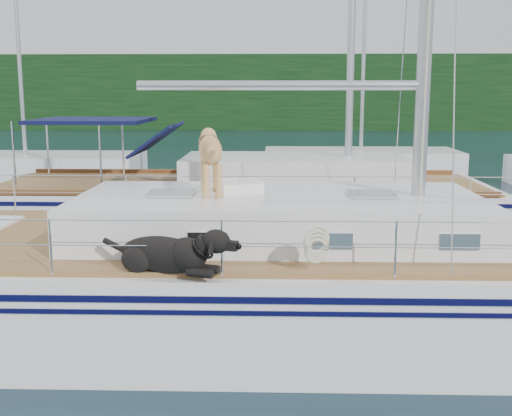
{
  "coord_description": "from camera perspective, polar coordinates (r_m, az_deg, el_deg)",
  "views": [
    {
      "loc": [
        0.74,
        -8.22,
        3.15
      ],
      "look_at": [
        0.5,
        0.2,
        1.6
      ],
      "focal_mm": 45.0,
      "sensor_mm": 36.0,
      "label": 1
    }
  ],
  "objects": [
    {
      "name": "neighbor_sailboat",
      "position": [
        14.3,
        -1.07,
        0.24
      ],
      "size": [
        11.0,
        3.5,
        13.3
      ],
      "color": "white",
      "rests_on": "ground"
    },
    {
      "name": "shore_bank",
      "position": [
        54.48,
        0.87,
        7.72
      ],
      "size": [
        92.0,
        1.0,
        1.2
      ],
      "primitive_type": "cube",
      "color": "#595147",
      "rests_on": "ground"
    },
    {
      "name": "main_sailboat",
      "position": [
        8.6,
        -2.79,
        -6.3
      ],
      "size": [
        12.0,
        3.99,
        14.01
      ],
      "color": "white",
      "rests_on": "ground"
    },
    {
      "name": "tree_line",
      "position": [
        53.23,
        0.86,
        10.24
      ],
      "size": [
        90.0,
        3.0,
        6.0
      ],
      "primitive_type": "cube",
      "color": "black",
      "rests_on": "ground"
    },
    {
      "name": "ground",
      "position": [
        8.83,
        -3.34,
        -10.48
      ],
      "size": [
        120.0,
        120.0,
        0.0
      ],
      "primitive_type": "plane",
      "color": "black",
      "rests_on": "ground"
    },
    {
      "name": "bg_boat_west",
      "position": [
        24.03,
        -19.73,
        3.33
      ],
      "size": [
        8.0,
        3.0,
        11.65
      ],
      "color": "white",
      "rests_on": "ground"
    },
    {
      "name": "bg_boat_center",
      "position": [
        24.59,
        9.28,
        3.97
      ],
      "size": [
        7.2,
        3.0,
        11.65
      ],
      "color": "white",
      "rests_on": "ground"
    }
  ]
}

